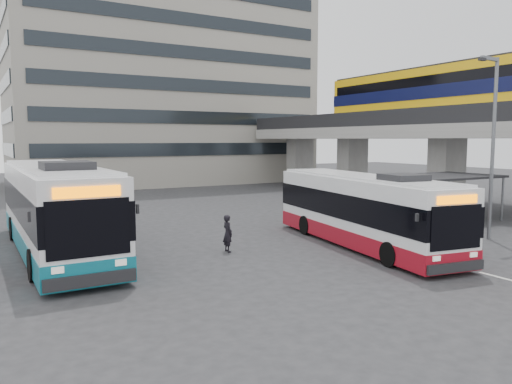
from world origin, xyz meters
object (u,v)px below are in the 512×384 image
bus_teal (55,209)px  lamp_post (492,137)px  pedestrian (228,233)px  bus_main (362,211)px

bus_teal → lamp_post: (17.34, -7.06, 2.87)m
pedestrian → bus_teal: bearing=59.2°
bus_main → pedestrian: 5.81m
pedestrian → lamp_post: lamp_post is taller
bus_main → lamp_post: 6.91m
pedestrian → lamp_post: bearing=-109.1°
bus_main → pedestrian: bearing=170.9°
bus_main → bus_teal: bearing=164.6°
pedestrian → lamp_post: size_ratio=0.19×
bus_teal → pedestrian: bus_teal is taller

